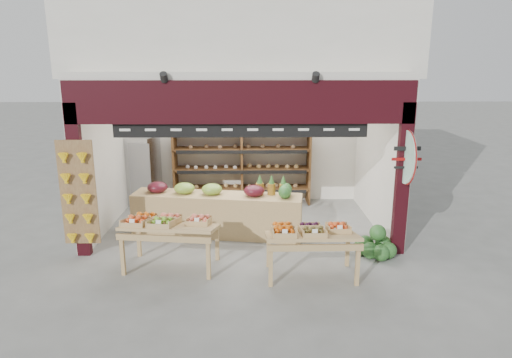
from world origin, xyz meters
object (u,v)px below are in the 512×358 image
(cardboard_stack, at_px, (170,214))
(display_table_left, at_px, (165,224))
(display_table_right, at_px, (308,233))
(back_shelving, at_px, (242,153))
(refrigerator, at_px, (143,171))
(watermelon_pile, at_px, (375,246))
(mid_counter, at_px, (217,213))

(cardboard_stack, relative_size, display_table_left, 0.67)
(display_table_right, bearing_deg, back_shelving, 105.80)
(display_table_left, distance_m, display_table_right, 2.31)
(refrigerator, distance_m, watermelon_pile, 5.62)
(refrigerator, relative_size, cardboard_stack, 1.54)
(display_table_right, height_order, watermelon_pile, display_table_right)
(back_shelving, distance_m, cardboard_stack, 2.36)
(refrigerator, xyz_separation_m, mid_counter, (1.85, -2.01, -0.36))
(mid_counter, xyz_separation_m, display_table_left, (-0.73, -1.42, 0.29))
(refrigerator, relative_size, display_table_left, 1.02)
(cardboard_stack, bearing_deg, display_table_left, -82.11)
(mid_counter, bearing_deg, refrigerator, 132.57)
(back_shelving, xyz_separation_m, cardboard_stack, (-1.46, -1.59, -0.94))
(refrigerator, height_order, display_table_left, refrigerator)
(back_shelving, height_order, cardboard_stack, back_shelving)
(watermelon_pile, bearing_deg, display_table_right, -150.28)
(display_table_right, bearing_deg, cardboard_stack, 138.56)
(refrigerator, distance_m, display_table_left, 3.61)
(refrigerator, relative_size, display_table_right, 1.13)
(back_shelving, bearing_deg, watermelon_pile, -52.66)
(mid_counter, relative_size, display_table_left, 2.10)
(back_shelving, relative_size, display_table_left, 2.02)
(back_shelving, xyz_separation_m, display_table_right, (1.09, -3.84, -0.49))
(back_shelving, relative_size, watermelon_pile, 4.54)
(refrigerator, bearing_deg, cardboard_stack, -45.07)
(mid_counter, distance_m, display_table_left, 1.63)
(display_table_left, bearing_deg, mid_counter, 62.86)
(display_table_left, bearing_deg, display_table_right, -8.75)
(cardboard_stack, height_order, display_table_right, display_table_right)
(refrigerator, relative_size, watermelon_pile, 2.29)
(cardboard_stack, xyz_separation_m, display_table_left, (0.26, -1.89, 0.48))
(back_shelving, height_order, display_table_left, back_shelving)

